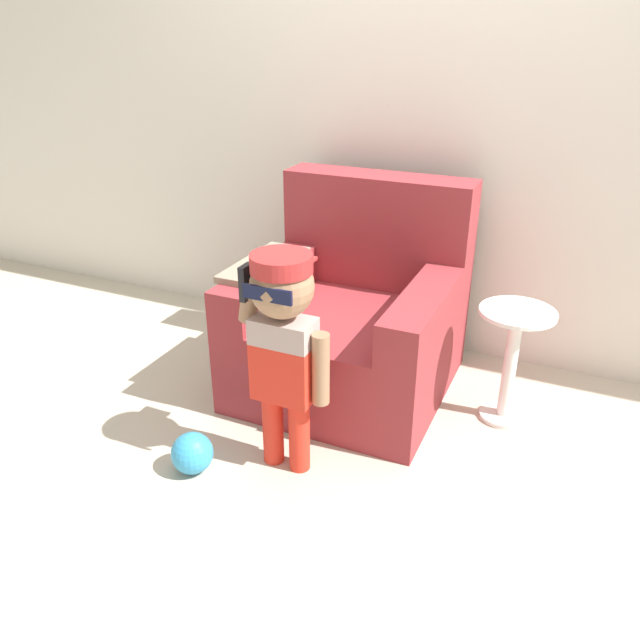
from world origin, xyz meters
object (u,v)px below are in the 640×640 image
(toy_ball, at_px, (192,453))
(side_table, at_px, (512,355))
(person_child, at_px, (284,332))
(armchair, at_px, (353,318))

(toy_ball, bearing_deg, side_table, 39.98)
(person_child, bearing_deg, armchair, 90.64)
(toy_ball, bearing_deg, armchair, 71.20)
(armchair, relative_size, toy_ball, 5.76)
(armchair, xyz_separation_m, toy_ball, (-0.31, -0.91, -0.25))
(armchair, distance_m, side_table, 0.74)
(armchair, xyz_separation_m, side_table, (0.74, -0.03, -0.02))
(armchair, height_order, person_child, armchair)
(person_child, height_order, side_table, person_child)
(side_table, bearing_deg, armchair, 177.68)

